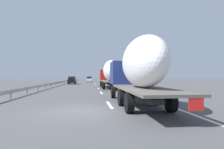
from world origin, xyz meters
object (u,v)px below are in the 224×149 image
at_px(truck_lead, 110,73).
at_px(car_black_suv, 72,80).
at_px(truck_trailing, 138,68).
at_px(road_sign, 113,75).
at_px(car_white_van, 89,79).

height_order(truck_lead, car_black_suv, truck_lead).
xyz_separation_m(truck_trailing, road_sign, (39.06, -3.10, -0.02)).
distance_m(truck_lead, road_sign, 21.86).
xyz_separation_m(car_black_suv, road_sign, (4.15, -10.53, 1.41)).
bearing_deg(truck_lead, car_black_suv, 23.02).
bearing_deg(car_white_van, truck_lead, -174.47).
height_order(car_white_van, road_sign, road_sign).
bearing_deg(car_black_suv, car_white_van, -13.47).
distance_m(truck_lead, truck_trailing, 17.42).
height_order(truck_trailing, car_white_van, truck_trailing).
bearing_deg(truck_trailing, road_sign, -4.54).
xyz_separation_m(truck_trailing, car_black_suv, (34.91, 7.43, -1.43)).
relative_size(truck_trailing, road_sign, 3.53).
distance_m(truck_trailing, road_sign, 39.18).
bearing_deg(car_white_van, car_black_suv, 166.53).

